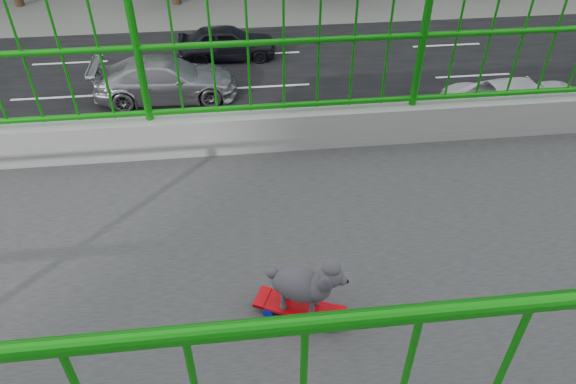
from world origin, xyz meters
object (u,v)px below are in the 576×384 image
(skateboard, at_px, (300,308))
(car_0, at_px, (180,275))
(poodle, at_px, (304,283))
(car_4, at_px, (227,42))
(car_3, at_px, (166,79))
(car_1, at_px, (352,175))
(car_2, at_px, (525,104))

(skateboard, distance_m, car_0, 9.07)
(skateboard, relative_size, poodle, 1.26)
(poodle, xyz_separation_m, car_4, (-19.08, -0.46, -6.58))
(car_0, bearing_deg, car_4, 174.19)
(skateboard, bearing_deg, car_3, -145.96)
(car_0, distance_m, car_3, 9.65)
(poodle, bearing_deg, car_0, -139.97)
(poodle, bearing_deg, car_3, -145.89)
(skateboard, bearing_deg, car_0, -140.12)
(skateboard, relative_size, car_3, 0.10)
(car_1, bearing_deg, car_4, -161.57)
(car_1, height_order, car_3, car_3)
(poodle, bearing_deg, car_2, 168.21)
(car_0, relative_size, car_1, 0.98)
(poodle, xyz_separation_m, car_1, (-9.48, 2.74, -6.54))
(car_1, distance_m, car_3, 8.41)
(skateboard, bearing_deg, car_1, -171.86)
(car_2, bearing_deg, skateboard, 143.73)
(poodle, relative_size, car_0, 0.09)
(car_0, distance_m, car_2, 12.76)
(poodle, bearing_deg, skateboard, -90.00)
(poodle, relative_size, car_4, 0.10)
(car_0, relative_size, car_2, 0.81)
(car_2, bearing_deg, car_4, 56.67)
(poodle, height_order, car_4, poodle)
(car_1, xyz_separation_m, car_3, (-6.40, -5.46, 0.02))
(skateboard, height_order, car_3, skateboard)
(skateboard, distance_m, car_1, 11.72)
(car_0, height_order, car_1, car_0)
(skateboard, bearing_deg, car_4, -154.30)
(poodle, distance_m, car_0, 9.23)
(car_0, bearing_deg, skateboard, 15.48)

